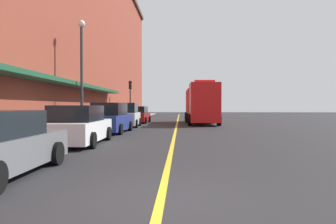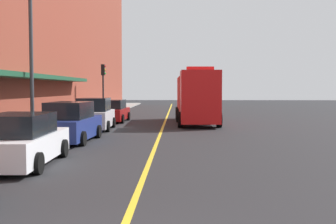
{
  "view_description": "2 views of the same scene",
  "coord_description": "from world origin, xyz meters",
  "px_view_note": "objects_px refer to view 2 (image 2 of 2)",
  "views": [
    {
      "loc": [
        0.35,
        -5.41,
        1.62
      ],
      "look_at": [
        -1.09,
        29.36,
        0.99
      ],
      "focal_mm": 33.14,
      "sensor_mm": 36.0,
      "label": 1
    },
    {
      "loc": [
        0.95,
        -5.16,
        2.45
      ],
      "look_at": [
        0.3,
        21.76,
        0.9
      ],
      "focal_mm": 43.88,
      "sensor_mm": 36.0,
      "label": 2
    }
  ],
  "objects_px": {
    "parking_meter_0": "(52,116)",
    "parking_meter_1": "(59,115)",
    "traffic_light_near": "(103,80)",
    "fire_truck": "(196,98)",
    "parked_car_1": "(21,141)",
    "street_lamp_left": "(31,47)",
    "parked_car_3": "(95,115)",
    "parked_car_2": "(71,123)",
    "parking_meter_2": "(61,114)",
    "parked_car_4": "(112,111)"
  },
  "relations": [
    {
      "from": "parking_meter_0",
      "to": "parking_meter_1",
      "type": "relative_size",
      "value": 1.0
    },
    {
      "from": "parking_meter_1",
      "to": "traffic_light_near",
      "type": "distance_m",
      "value": 12.72
    },
    {
      "from": "fire_truck",
      "to": "parking_meter_0",
      "type": "relative_size",
      "value": 7.0
    },
    {
      "from": "parked_car_1",
      "to": "traffic_light_near",
      "type": "relative_size",
      "value": 1.12
    },
    {
      "from": "parked_car_1",
      "to": "street_lamp_left",
      "type": "xyz_separation_m",
      "value": [
        -1.91,
        6.37,
        3.62
      ]
    },
    {
      "from": "parked_car_3",
      "to": "parking_meter_1",
      "type": "bearing_deg",
      "value": 149.98
    },
    {
      "from": "parked_car_2",
      "to": "parked_car_3",
      "type": "height_order",
      "value": "parked_car_3"
    },
    {
      "from": "parked_car_2",
      "to": "traffic_light_near",
      "type": "xyz_separation_m",
      "value": [
        -1.32,
        15.51,
        2.3
      ]
    },
    {
      "from": "parked_car_3",
      "to": "parking_meter_1",
      "type": "xyz_separation_m",
      "value": [
        -1.36,
        -2.52,
        0.18
      ]
    },
    {
      "from": "parked_car_1",
      "to": "parking_meter_0",
      "type": "xyz_separation_m",
      "value": [
        -1.31,
        7.47,
        0.28
      ]
    },
    {
      "from": "fire_truck",
      "to": "parking_meter_0",
      "type": "height_order",
      "value": "fire_truck"
    },
    {
      "from": "parking_meter_0",
      "to": "parked_car_3",
      "type": "bearing_deg",
      "value": 70.37
    },
    {
      "from": "parking_meter_1",
      "to": "parking_meter_2",
      "type": "height_order",
      "value": "same"
    },
    {
      "from": "parked_car_4",
      "to": "parking_meter_2",
      "type": "distance_m",
      "value": 8.18
    },
    {
      "from": "parked_car_4",
      "to": "parking_meter_0",
      "type": "distance_m",
      "value": 9.71
    },
    {
      "from": "parked_car_3",
      "to": "parking_meter_2",
      "type": "relative_size",
      "value": 3.18
    },
    {
      "from": "parked_car_4",
      "to": "parked_car_3",
      "type": "bearing_deg",
      "value": -179.65
    },
    {
      "from": "parked_car_4",
      "to": "street_lamp_left",
      "type": "distance_m",
      "value": 11.48
    },
    {
      "from": "parking_meter_0",
      "to": "parking_meter_2",
      "type": "relative_size",
      "value": 1.0
    },
    {
      "from": "parked_car_4",
      "to": "traffic_light_near",
      "type": "bearing_deg",
      "value": 20.24
    },
    {
      "from": "parked_car_2",
      "to": "traffic_light_near",
      "type": "relative_size",
      "value": 1.1
    },
    {
      "from": "parked_car_2",
      "to": "parked_car_4",
      "type": "relative_size",
      "value": 1.02
    },
    {
      "from": "parking_meter_2",
      "to": "traffic_light_near",
      "type": "distance_m",
      "value": 12.46
    },
    {
      "from": "traffic_light_near",
      "to": "parked_car_1",
      "type": "bearing_deg",
      "value": -86.63
    },
    {
      "from": "parked_car_4",
      "to": "parked_car_1",
      "type": "bearing_deg",
      "value": -178.94
    },
    {
      "from": "parked_car_4",
      "to": "parking_meter_0",
      "type": "height_order",
      "value": "parked_car_4"
    },
    {
      "from": "parking_meter_2",
      "to": "parked_car_1",
      "type": "bearing_deg",
      "value": -81.71
    },
    {
      "from": "parking_meter_0",
      "to": "street_lamp_left",
      "type": "xyz_separation_m",
      "value": [
        -0.6,
        -1.1,
        3.34
      ]
    },
    {
      "from": "parking_meter_2",
      "to": "traffic_light_near",
      "type": "bearing_deg",
      "value": 89.71
    },
    {
      "from": "parking_meter_1",
      "to": "traffic_light_near",
      "type": "height_order",
      "value": "traffic_light_near"
    },
    {
      "from": "parking_meter_2",
      "to": "street_lamp_left",
      "type": "relative_size",
      "value": 0.19
    },
    {
      "from": "parked_car_4",
      "to": "traffic_light_near",
      "type": "xyz_separation_m",
      "value": [
        -1.43,
        4.25,
        2.39
      ]
    },
    {
      "from": "parking_meter_0",
      "to": "parking_meter_2",
      "type": "height_order",
      "value": "same"
    },
    {
      "from": "parked_car_1",
      "to": "fire_truck",
      "type": "relative_size",
      "value": 0.52
    },
    {
      "from": "street_lamp_left",
      "to": "parking_meter_2",
      "type": "bearing_deg",
      "value": 77.24
    },
    {
      "from": "street_lamp_left",
      "to": "traffic_light_near",
      "type": "relative_size",
      "value": 1.61
    },
    {
      "from": "parking_meter_1",
      "to": "parked_car_4",
      "type": "bearing_deg",
      "value": 79.82
    },
    {
      "from": "parked_car_3",
      "to": "parking_meter_0",
      "type": "distance_m",
      "value": 4.05
    },
    {
      "from": "parked_car_2",
      "to": "parking_meter_2",
      "type": "xyz_separation_m",
      "value": [
        -1.38,
        3.23,
        0.2
      ]
    },
    {
      "from": "parked_car_1",
      "to": "parking_meter_1",
      "type": "distance_m",
      "value": 8.86
    },
    {
      "from": "parking_meter_0",
      "to": "traffic_light_near",
      "type": "xyz_separation_m",
      "value": [
        0.06,
        13.83,
        2.1
      ]
    },
    {
      "from": "parking_meter_1",
      "to": "parking_meter_2",
      "type": "bearing_deg",
      "value": 90.0
    },
    {
      "from": "fire_truck",
      "to": "parked_car_3",
      "type": "bearing_deg",
      "value": -54.08
    },
    {
      "from": "parked_car_2",
      "to": "fire_truck",
      "type": "relative_size",
      "value": 0.51
    },
    {
      "from": "parked_car_4",
      "to": "street_lamp_left",
      "type": "bearing_deg",
      "value": 170.58
    },
    {
      "from": "parking_meter_1",
      "to": "parking_meter_0",
      "type": "bearing_deg",
      "value": -90.0
    },
    {
      "from": "parking_meter_2",
      "to": "fire_truck",
      "type": "bearing_deg",
      "value": 42.85
    },
    {
      "from": "parking_meter_1",
      "to": "traffic_light_near",
      "type": "bearing_deg",
      "value": 89.72
    },
    {
      "from": "street_lamp_left",
      "to": "traffic_light_near",
      "type": "distance_m",
      "value": 15.0
    },
    {
      "from": "parked_car_4",
      "to": "fire_truck",
      "type": "xyz_separation_m",
      "value": [
        6.09,
        -1.01,
        1.04
      ]
    }
  ]
}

